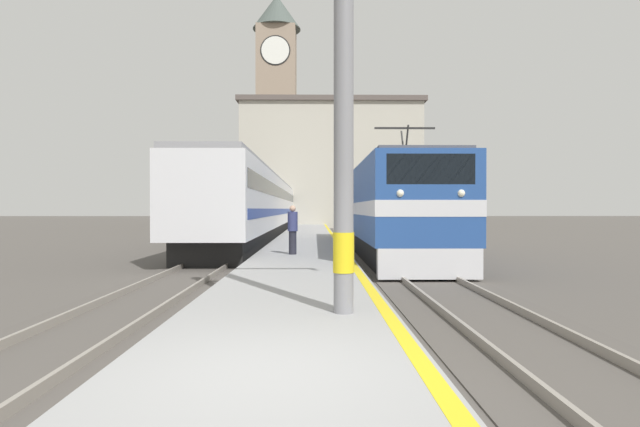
{
  "coord_description": "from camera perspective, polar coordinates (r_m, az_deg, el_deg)",
  "views": [
    {
      "loc": [
        0.41,
        -4.75,
        1.94
      ],
      "look_at": [
        0.81,
        29.27,
        1.62
      ],
      "focal_mm": 28.0,
      "sensor_mm": 36.0,
      "label": 1
    }
  ],
  "objects": [
    {
      "name": "rail_track_near",
      "position": [
        29.96,
        5.16,
        -3.12
      ],
      "size": [
        2.83,
        140.0,
        0.16
      ],
      "color": "#514C47",
      "rests_on": "ground"
    },
    {
      "name": "rail_track_far",
      "position": [
        30.02,
        -7.46,
        -3.11
      ],
      "size": [
        2.83,
        140.0,
        0.16
      ],
      "color": "#514C47",
      "rests_on": "ground"
    },
    {
      "name": "catenary_mast",
      "position": [
        7.77,
        3.38,
        17.14
      ],
      "size": [
        2.91,
        0.32,
        7.63
      ],
      "color": "gray",
      "rests_on": "platform"
    },
    {
      "name": "person_on_platform",
      "position": [
        17.01,
        -3.14,
        -1.74
      ],
      "size": [
        0.34,
        0.34,
        1.67
      ],
      "color": "#23232D",
      "rests_on": "platform"
    },
    {
      "name": "platform",
      "position": [
        29.8,
        -1.45,
        -2.82
      ],
      "size": [
        3.28,
        140.0,
        0.39
      ],
      "color": "#999999",
      "rests_on": "ground"
    },
    {
      "name": "ground_plane",
      "position": [
        34.8,
        -1.34,
        -2.66
      ],
      "size": [
        200.0,
        200.0,
        0.0
      ],
      "primitive_type": "plane",
      "color": "#514C47"
    },
    {
      "name": "locomotive_train",
      "position": [
        20.65,
        7.79,
        0.41
      ],
      "size": [
        2.92,
        15.17,
        4.68
      ],
      "color": "black",
      "rests_on": "ground"
    },
    {
      "name": "passenger_train",
      "position": [
        38.33,
        -5.97,
        0.85
      ],
      "size": [
        2.92,
        45.93,
        3.99
      ],
      "color": "black",
      "rests_on": "ground"
    },
    {
      "name": "clock_tower",
      "position": [
        66.56,
        -4.96,
        12.58
      ],
      "size": [
        6.19,
        6.19,
        29.67
      ],
      "color": "gray",
      "rests_on": "ground"
    },
    {
      "name": "station_building",
      "position": [
        53.92,
        1.19,
        5.52
      ],
      "size": [
        19.02,
        9.06,
        13.2
      ],
      "color": "#B7B2A3",
      "rests_on": "ground"
    }
  ]
}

